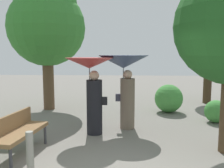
{
  "coord_description": "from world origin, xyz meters",
  "views": [
    {
      "loc": [
        0.32,
        -3.29,
        2.05
      ],
      "look_at": [
        0.0,
        3.33,
        1.23
      ],
      "focal_mm": 39.57,
      "sensor_mm": 36.0,
      "label": 1
    }
  ],
  "objects_px": {
    "person_right": "(124,72)",
    "path_marker_post": "(30,155)",
    "tree_near_right": "(210,38)",
    "park_bench": "(18,130)",
    "tree_mid_left": "(47,20)",
    "person_left": "(91,79)"
  },
  "relations": [
    {
      "from": "park_bench",
      "to": "tree_near_right",
      "type": "bearing_deg",
      "value": -37.12
    },
    {
      "from": "tree_near_right",
      "to": "tree_mid_left",
      "type": "bearing_deg",
      "value": -166.97
    },
    {
      "from": "tree_mid_left",
      "to": "park_bench",
      "type": "bearing_deg",
      "value": -81.24
    },
    {
      "from": "person_right",
      "to": "path_marker_post",
      "type": "bearing_deg",
      "value": 154.14
    },
    {
      "from": "tree_near_right",
      "to": "path_marker_post",
      "type": "xyz_separation_m",
      "value": [
        -4.98,
        -6.52,
        -2.27
      ]
    },
    {
      "from": "person_left",
      "to": "path_marker_post",
      "type": "relative_size",
      "value": 2.45
    },
    {
      "from": "park_bench",
      "to": "path_marker_post",
      "type": "bearing_deg",
      "value": -139.21
    },
    {
      "from": "tree_near_right",
      "to": "park_bench",
      "type": "bearing_deg",
      "value": -135.02
    },
    {
      "from": "person_left",
      "to": "tree_near_right",
      "type": "xyz_separation_m",
      "value": [
        4.28,
        4.19,
        1.26
      ]
    },
    {
      "from": "park_bench",
      "to": "path_marker_post",
      "type": "xyz_separation_m",
      "value": [
        0.6,
        -0.93,
        -0.11
      ]
    },
    {
      "from": "tree_near_right",
      "to": "path_marker_post",
      "type": "bearing_deg",
      "value": -127.4
    },
    {
      "from": "tree_mid_left",
      "to": "person_right",
      "type": "bearing_deg",
      "value": -38.55
    },
    {
      "from": "person_right",
      "to": "tree_mid_left",
      "type": "height_order",
      "value": "tree_mid_left"
    },
    {
      "from": "person_left",
      "to": "park_bench",
      "type": "distance_m",
      "value": 2.12
    },
    {
      "from": "park_bench",
      "to": "tree_mid_left",
      "type": "bearing_deg",
      "value": 16.66
    },
    {
      "from": "person_right",
      "to": "tree_near_right",
      "type": "relative_size",
      "value": 0.5
    },
    {
      "from": "tree_near_right",
      "to": "path_marker_post",
      "type": "height_order",
      "value": "tree_near_right"
    },
    {
      "from": "person_right",
      "to": "path_marker_post",
      "type": "height_order",
      "value": "person_right"
    },
    {
      "from": "person_right",
      "to": "tree_near_right",
      "type": "bearing_deg",
      "value": -40.82
    },
    {
      "from": "tree_mid_left",
      "to": "path_marker_post",
      "type": "distance_m",
      "value": 5.94
    },
    {
      "from": "person_right",
      "to": "path_marker_post",
      "type": "xyz_separation_m",
      "value": [
        -1.54,
        -2.86,
        -1.15
      ]
    },
    {
      "from": "tree_mid_left",
      "to": "path_marker_post",
      "type": "xyz_separation_m",
      "value": [
        1.24,
        -5.08,
        -2.82
      ]
    }
  ]
}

